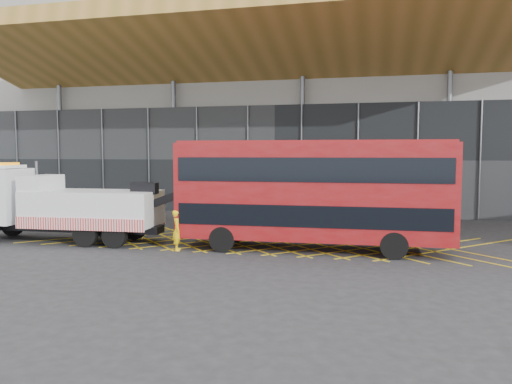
# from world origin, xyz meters

# --- Properties ---
(ground_plane) EXTENTS (120.00, 120.00, 0.00)m
(ground_plane) POSITION_xyz_m (0.00, 0.00, 0.00)
(ground_plane) COLOR #272729
(road_markings) EXTENTS (24.76, 7.16, 0.01)m
(road_markings) POSITION_xyz_m (4.00, 0.00, 0.01)
(road_markings) COLOR yellow
(road_markings) RESTS_ON ground_plane
(construction_building) EXTENTS (55.00, 23.97, 18.00)m
(construction_building) POSITION_xyz_m (1.92, 18.40, 8.98)
(construction_building) COLOR gray
(construction_building) RESTS_ON ground_plane
(recovery_truck) EXTENTS (11.73, 3.33, 4.08)m
(recovery_truck) POSITION_xyz_m (-6.46, -2.55, 1.88)
(recovery_truck) COLOR black
(recovery_truck) RESTS_ON ground_plane
(bus_towed) EXTENTS (12.57, 3.35, 5.07)m
(bus_towed) POSITION_xyz_m (6.46, -1.77, 2.82)
(bus_towed) COLOR maroon
(bus_towed) RESTS_ON ground_plane
(worker) EXTENTS (0.65, 0.80, 1.89)m
(worker) POSITION_xyz_m (0.43, -3.32, 0.95)
(worker) COLOR yellow
(worker) RESTS_ON ground_plane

